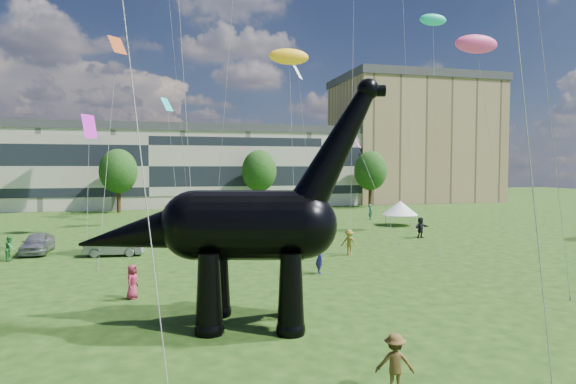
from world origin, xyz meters
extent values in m
plane|color=#16330C|center=(0.00, 0.00, 0.00)|extent=(220.00, 220.00, 0.00)
cube|color=beige|center=(-8.00, 62.00, 6.00)|extent=(78.00, 11.00, 12.00)
cube|color=tan|center=(40.00, 65.00, 11.00)|extent=(28.00, 18.00, 22.00)
cylinder|color=#382314|center=(-12.00, 53.00, 1.60)|extent=(0.56, 0.56, 3.20)
ellipsoid|color=#14380F|center=(-12.00, 53.00, 6.32)|extent=(5.20, 5.20, 6.24)
cylinder|color=#382314|center=(8.00, 53.00, 1.60)|extent=(0.56, 0.56, 3.20)
ellipsoid|color=#14380F|center=(8.00, 53.00, 6.32)|extent=(5.20, 5.20, 6.24)
cylinder|color=#382314|center=(26.00, 53.00, 1.60)|extent=(0.56, 0.56, 3.20)
ellipsoid|color=#14380F|center=(26.00, 53.00, 6.32)|extent=(5.20, 5.20, 6.24)
cone|color=black|center=(-3.95, 0.38, 1.56)|extent=(1.31, 1.31, 3.12)
sphere|color=black|center=(-3.95, 0.38, 0.19)|extent=(1.15, 1.15, 1.15)
cone|color=black|center=(-3.38, 2.59, 1.56)|extent=(1.31, 1.31, 3.12)
sphere|color=black|center=(-3.38, 2.59, 0.19)|extent=(1.15, 1.15, 1.15)
cone|color=black|center=(-0.92, -0.40, 1.56)|extent=(1.31, 1.31, 3.12)
sphere|color=black|center=(-0.92, -0.40, 0.19)|extent=(1.15, 1.15, 1.15)
cone|color=black|center=(-0.35, 1.81, 1.56)|extent=(1.31, 1.31, 3.12)
sphere|color=black|center=(-0.35, 1.81, 0.19)|extent=(1.15, 1.15, 1.15)
cylinder|color=black|center=(-2.25, 1.12, 4.06)|extent=(4.94, 3.81, 2.81)
sphere|color=black|center=(-4.37, 1.67, 4.06)|extent=(2.81, 2.81, 2.81)
sphere|color=black|center=(-0.13, 0.57, 4.06)|extent=(2.71, 2.71, 2.71)
cone|color=black|center=(1.10, 0.26, 7.07)|extent=(4.19, 2.49, 5.51)
sphere|color=black|center=(2.33, -0.06, 9.46)|extent=(0.87, 0.87, 0.87)
cylinder|color=black|center=(2.63, -0.14, 9.41)|extent=(0.82, 0.63, 0.46)
cone|color=black|center=(-6.45, 2.20, 3.71)|extent=(5.88, 3.49, 3.06)
imported|color=#B1B1B6|center=(-14.80, 20.90, 0.77)|extent=(1.86, 4.52, 1.53)
imported|color=gray|center=(-9.19, 18.46, 0.67)|extent=(4.20, 1.77, 1.35)
imported|color=silver|center=(-4.99, 23.86, 0.73)|extent=(5.59, 3.27, 1.46)
imported|color=#595960|center=(5.29, 20.65, 0.73)|extent=(4.68, 5.24, 1.46)
cube|color=white|center=(6.57, 30.73, 1.13)|extent=(3.29, 3.29, 0.12)
cone|color=white|center=(6.57, 30.73, 1.96)|extent=(4.17, 4.17, 1.55)
cylinder|color=#999999|center=(5.22, 29.20, 0.57)|extent=(0.06, 0.06, 1.13)
cylinder|color=#999999|center=(8.10, 29.38, 0.57)|extent=(0.06, 0.06, 1.13)
cylinder|color=#999999|center=(5.03, 32.08, 0.57)|extent=(0.06, 0.06, 1.13)
cylinder|color=#999999|center=(7.92, 32.27, 0.57)|extent=(0.06, 0.06, 1.13)
cube|color=white|center=(19.26, 29.85, 1.11)|extent=(3.90, 3.90, 0.12)
cone|color=white|center=(19.26, 29.85, 1.92)|extent=(4.94, 4.94, 1.52)
cylinder|color=#999999|center=(17.44, 29.01, 0.56)|extent=(0.06, 0.06, 1.11)
cylinder|color=#999999|center=(20.10, 28.03, 0.56)|extent=(0.06, 0.06, 1.11)
cylinder|color=#999999|center=(18.42, 31.67, 0.56)|extent=(0.06, 0.06, 1.11)
cylinder|color=#999999|center=(21.08, 30.69, 0.56)|extent=(0.06, 0.06, 1.11)
imported|color=brown|center=(0.76, -5.71, 0.84)|extent=(1.23, 0.92, 1.69)
imported|color=olive|center=(7.34, 14.59, 0.92)|extent=(1.37, 1.25, 1.84)
imported|color=teal|center=(18.46, 35.91, 0.95)|extent=(0.46, 0.70, 1.90)
imported|color=navy|center=(3.38, 9.33, 0.93)|extent=(0.51, 0.72, 1.86)
imported|color=#6F3578|center=(0.05, 26.38, 0.87)|extent=(0.65, 1.09, 1.74)
imported|color=#317A36|center=(-15.83, 18.12, 0.86)|extent=(0.68, 0.86, 1.71)
imported|color=black|center=(16.64, 20.80, 0.95)|extent=(1.84, 1.22, 1.90)
imported|color=#992643|center=(-7.15, 6.26, 0.84)|extent=(0.80, 0.96, 1.67)
ellipsoid|color=#F5B114|center=(7.52, 32.91, 18.27)|extent=(4.76, 3.85, 1.70)
ellipsoid|color=#CE3974|center=(27.26, 28.25, 19.69)|extent=(5.38, 4.86, 1.97)
plane|color=#BB1ABB|center=(-12.13, 28.54, 10.03)|extent=(1.58, 2.02, 2.15)
plane|color=#0CB4AF|center=(-5.32, 37.62, 13.34)|extent=(1.73, 1.85, 1.49)
plane|color=#F95310|center=(-8.62, 17.32, 14.74)|extent=(1.58, 1.51, 1.26)
plane|color=white|center=(9.47, 36.49, 17.39)|extent=(1.69, 1.96, 1.59)
plane|color=#CE399E|center=(11.86, 24.87, 9.06)|extent=(2.07, 2.45, 1.78)
ellipsoid|color=#0CB98C|center=(14.35, 15.42, 17.58)|extent=(2.41, 1.98, 0.86)
camera|label=1|loc=(-5.46, -17.92, 6.40)|focal=30.00mm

